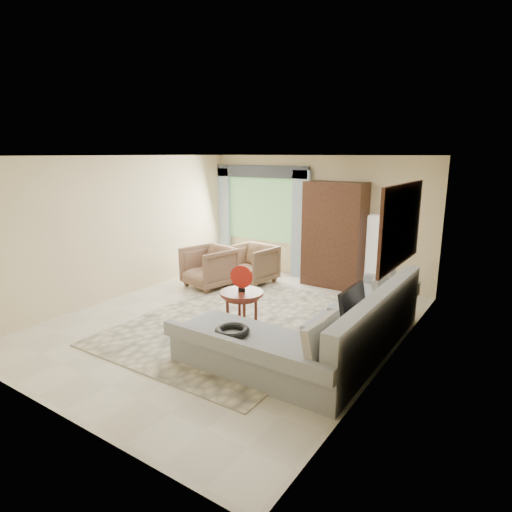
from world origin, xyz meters
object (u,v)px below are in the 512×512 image
Objects in this scene: coffee_table at (242,311)px; armchair_right at (252,264)px; tv_screen at (353,305)px; floor_lamp at (374,254)px; sectional_sofa at (330,334)px; armchair_left at (209,267)px; potted_plant at (212,256)px; armoire at (334,235)px.

armchair_right is (-1.33, 2.23, 0.06)m from coffee_table.
coffee_table is at bearing -51.45° from armchair_right.
armchair_right reaches higher than coffee_table.
floor_lamp reaches higher than tv_screen.
armchair_left is at bearing 156.45° from sectional_sofa.
sectional_sofa is 6.51× the size of potted_plant.
armchair_right is 1.79m from armoire.
armoire reaches higher than potted_plant.
floor_lamp is (0.95, 3.03, 0.41)m from coffee_table.
armoire is at bearing 87.04° from coffee_table.
potted_plant is (-2.81, 2.73, -0.07)m from coffee_table.
floor_lamp reaches higher than armchair_left.
sectional_sofa is 0.52m from tv_screen.
sectional_sofa is 3.84× the size of armchair_left.
tv_screen reaches higher than coffee_table.
floor_lamp is at bearing 4.63° from potted_plant.
armoire is 1.40× the size of floor_lamp.
armoire reaches higher than armchair_left.
tv_screen is 0.35× the size of armoire.
armchair_left is 1.69× the size of potted_plant.
armoire reaches higher than coffee_table.
armchair_right is at bearing -153.48° from armoire.
potted_plant is at bearing -175.27° from armoire.
armchair_right is at bearing 145.48° from tv_screen.
sectional_sofa is at bearing -10.00° from armchair_left.
coffee_table is 2.60m from armchair_right.
floor_lamp reaches higher than potted_plant.
floor_lamp is at bearing 72.53° from coffee_table.
armchair_left reaches higher than potted_plant.
armchair_left is 0.92m from armchair_right.
sectional_sofa is 3.03m from floor_lamp.
tv_screen reaches higher than armchair_left.
floor_lamp is at bearing 4.29° from armoire.
tv_screen is 1.71m from coffee_table.
tv_screen is 1.14× the size of coffee_table.
armoire is (-1.50, 2.80, 0.33)m from tv_screen.
sectional_sofa reaches higher than armchair_right.
potted_plant is (-1.47, 0.50, -0.13)m from armchair_right.
armchair_left is (-3.54, 1.33, -0.31)m from tv_screen.
floor_lamp reaches higher than armchair_right.
potted_plant is at bearing 168.99° from armchair_right.
coffee_table is (-1.65, -0.17, -0.38)m from tv_screen.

